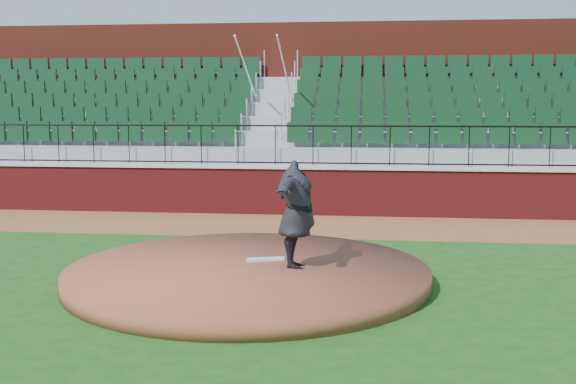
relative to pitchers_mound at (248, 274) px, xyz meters
name	(u,v)px	position (x,y,z in m)	size (l,w,h in m)	color
ground	(277,284)	(0.49, -0.12, -0.12)	(90.00, 90.00, 0.00)	#184413
warning_track	(307,225)	(0.49, 5.28, -0.12)	(34.00, 3.20, 0.01)	brown
field_wall	(313,192)	(0.49, 6.88, 0.47)	(34.00, 0.35, 1.20)	maroon
wall_cap	(313,167)	(0.49, 6.88, 1.12)	(34.00, 0.45, 0.10)	#B7B7B7
wall_railing	(313,145)	(0.49, 6.88, 1.67)	(34.00, 0.05, 1.00)	black
seating_stands	(321,123)	(0.49, 9.60, 2.18)	(34.00, 5.10, 4.60)	gray
concourse_wall	(327,107)	(0.49, 12.40, 2.62)	(34.00, 0.50, 5.50)	maroon
pitchers_mound	(248,274)	(0.00, 0.00, 0.00)	(5.87, 5.87, 0.25)	brown
pitching_rubber	(266,259)	(0.22, 0.46, 0.15)	(0.62, 0.16, 0.04)	silver
pitcher	(296,214)	(0.78, 0.04, 0.99)	(2.14, 0.58, 1.74)	black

